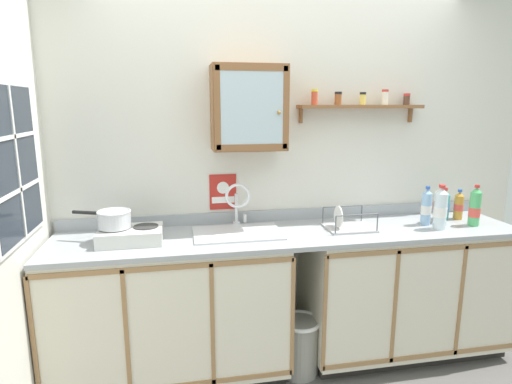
{
  "coord_description": "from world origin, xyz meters",
  "views": [
    {
      "loc": [
        -0.73,
        -2.22,
        1.76
      ],
      "look_at": [
        -0.22,
        0.43,
        1.2
      ],
      "focal_mm": 29.31,
      "sensor_mm": 36.0,
      "label": 1
    }
  ],
  "objects_px": {
    "hot_plate_stove": "(131,235)",
    "bottle_detergent_teal_0": "(444,205)",
    "saucepan": "(114,219)",
    "bottle_soda_green_5": "(475,208)",
    "wall_cabinet": "(249,108)",
    "warning_sign": "(223,192)",
    "bottle_water_clear_3": "(441,209)",
    "bottle_opaque_white_2": "(440,205)",
    "trash_bin": "(300,345)",
    "bottle_water_blue_1": "(426,207)",
    "dish_rack": "(347,225)",
    "sink": "(238,238)",
    "bottle_juice_amber_4": "(459,206)"
  },
  "relations": [
    {
      "from": "bottle_detergent_teal_0",
      "to": "bottle_water_blue_1",
      "type": "height_order",
      "value": "bottle_water_blue_1"
    },
    {
      "from": "bottle_water_blue_1",
      "to": "bottle_soda_green_5",
      "type": "distance_m",
      "value": 0.32
    },
    {
      "from": "bottle_soda_green_5",
      "to": "bottle_water_blue_1",
      "type": "bearing_deg",
      "value": 166.01
    },
    {
      "from": "saucepan",
      "to": "bottle_soda_green_5",
      "type": "height_order",
      "value": "bottle_soda_green_5"
    },
    {
      "from": "bottle_water_blue_1",
      "to": "trash_bin",
      "type": "xyz_separation_m",
      "value": [
        -0.92,
        -0.11,
        -0.87
      ]
    },
    {
      "from": "bottle_soda_green_5",
      "to": "trash_bin",
      "type": "height_order",
      "value": "bottle_soda_green_5"
    },
    {
      "from": "bottle_detergent_teal_0",
      "to": "bottle_opaque_white_2",
      "type": "bearing_deg",
      "value": -138.89
    },
    {
      "from": "saucepan",
      "to": "warning_sign",
      "type": "height_order",
      "value": "warning_sign"
    },
    {
      "from": "dish_rack",
      "to": "wall_cabinet",
      "type": "relative_size",
      "value": 0.58
    },
    {
      "from": "wall_cabinet",
      "to": "bottle_opaque_white_2",
      "type": "bearing_deg",
      "value": -5.74
    },
    {
      "from": "saucepan",
      "to": "wall_cabinet",
      "type": "height_order",
      "value": "wall_cabinet"
    },
    {
      "from": "hot_plate_stove",
      "to": "bottle_juice_amber_4",
      "type": "bearing_deg",
      "value": 2.48
    },
    {
      "from": "sink",
      "to": "saucepan",
      "type": "relative_size",
      "value": 1.58
    },
    {
      "from": "sink",
      "to": "dish_rack",
      "type": "xyz_separation_m",
      "value": [
        0.74,
        -0.04,
        0.05
      ]
    },
    {
      "from": "hot_plate_stove",
      "to": "bottle_detergent_teal_0",
      "type": "height_order",
      "value": "bottle_detergent_teal_0"
    },
    {
      "from": "saucepan",
      "to": "trash_bin",
      "type": "xyz_separation_m",
      "value": [
        1.14,
        -0.13,
        -0.89
      ]
    },
    {
      "from": "dish_rack",
      "to": "warning_sign",
      "type": "distance_m",
      "value": 0.88
    },
    {
      "from": "bottle_water_blue_1",
      "to": "trash_bin",
      "type": "distance_m",
      "value": 1.27
    },
    {
      "from": "hot_plate_stove",
      "to": "dish_rack",
      "type": "bearing_deg",
      "value": 0.72
    },
    {
      "from": "sink",
      "to": "bottle_soda_green_5",
      "type": "distance_m",
      "value": 1.63
    },
    {
      "from": "hot_plate_stove",
      "to": "bottle_water_clear_3",
      "type": "relative_size",
      "value": 1.25
    },
    {
      "from": "trash_bin",
      "to": "warning_sign",
      "type": "bearing_deg",
      "value": 137.32
    },
    {
      "from": "warning_sign",
      "to": "bottle_water_blue_1",
      "type": "bearing_deg",
      "value": -12.34
    },
    {
      "from": "bottle_detergent_teal_0",
      "to": "trash_bin",
      "type": "distance_m",
      "value": 1.44
    },
    {
      "from": "warning_sign",
      "to": "bottle_water_clear_3",
      "type": "bearing_deg",
      "value": -16.28
    },
    {
      "from": "bottle_detergent_teal_0",
      "to": "trash_bin",
      "type": "xyz_separation_m",
      "value": [
        -1.14,
        -0.23,
        -0.85
      ]
    },
    {
      "from": "wall_cabinet",
      "to": "hot_plate_stove",
      "type": "bearing_deg",
      "value": -166.35
    },
    {
      "from": "bottle_soda_green_5",
      "to": "wall_cabinet",
      "type": "distance_m",
      "value": 1.68
    },
    {
      "from": "saucepan",
      "to": "bottle_detergent_teal_0",
      "type": "relative_size",
      "value": 1.55
    },
    {
      "from": "bottle_water_clear_3",
      "to": "wall_cabinet",
      "type": "height_order",
      "value": "wall_cabinet"
    },
    {
      "from": "bottle_water_blue_1",
      "to": "wall_cabinet",
      "type": "height_order",
      "value": "wall_cabinet"
    },
    {
      "from": "sink",
      "to": "bottle_juice_amber_4",
      "type": "bearing_deg",
      "value": 1.51
    },
    {
      "from": "saucepan",
      "to": "bottle_opaque_white_2",
      "type": "relative_size",
      "value": 1.3
    },
    {
      "from": "dish_rack",
      "to": "saucepan",
      "type": "bearing_deg",
      "value": 179.87
    },
    {
      "from": "bottle_detergent_teal_0",
      "to": "bottle_soda_green_5",
      "type": "height_order",
      "value": "bottle_soda_green_5"
    },
    {
      "from": "hot_plate_stove",
      "to": "bottle_detergent_teal_0",
      "type": "relative_size",
      "value": 1.63
    },
    {
      "from": "saucepan",
      "to": "wall_cabinet",
      "type": "bearing_deg",
      "value": 10.83
    },
    {
      "from": "dish_rack",
      "to": "wall_cabinet",
      "type": "height_order",
      "value": "wall_cabinet"
    },
    {
      "from": "hot_plate_stove",
      "to": "wall_cabinet",
      "type": "relative_size",
      "value": 0.7
    },
    {
      "from": "sink",
      "to": "hot_plate_stove",
      "type": "bearing_deg",
      "value": -175.14
    },
    {
      "from": "sink",
      "to": "saucepan",
      "type": "xyz_separation_m",
      "value": [
        -0.75,
        -0.04,
        0.18
      ]
    },
    {
      "from": "dish_rack",
      "to": "warning_sign",
      "type": "bearing_deg",
      "value": 159.99
    },
    {
      "from": "bottle_opaque_white_2",
      "to": "trash_bin",
      "type": "xyz_separation_m",
      "value": [
        -1.05,
        -0.15,
        -0.87
      ]
    },
    {
      "from": "hot_plate_stove",
      "to": "bottle_soda_green_5",
      "type": "xyz_separation_m",
      "value": [
        2.28,
        -0.07,
        0.08
      ]
    },
    {
      "from": "hot_plate_stove",
      "to": "dish_rack",
      "type": "relative_size",
      "value": 1.21
    },
    {
      "from": "sink",
      "to": "bottle_opaque_white_2",
      "type": "height_order",
      "value": "sink"
    },
    {
      "from": "bottle_opaque_white_2",
      "to": "dish_rack",
      "type": "relative_size",
      "value": 0.88
    },
    {
      "from": "bottle_water_clear_3",
      "to": "dish_rack",
      "type": "distance_m",
      "value": 0.62
    },
    {
      "from": "bottle_opaque_white_2",
      "to": "bottle_water_clear_3",
      "type": "relative_size",
      "value": 0.91
    },
    {
      "from": "bottle_juice_amber_4",
      "to": "wall_cabinet",
      "type": "relative_size",
      "value": 0.41
    }
  ]
}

